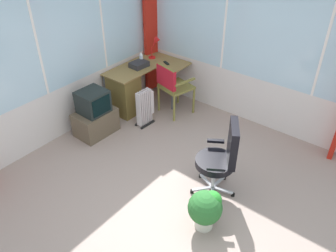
{
  "coord_description": "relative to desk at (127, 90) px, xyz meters",
  "views": [
    {
      "loc": [
        -2.39,
        -1.84,
        3.28
      ],
      "look_at": [
        0.43,
        0.39,
        0.81
      ],
      "focal_mm": 36.56,
      "sensor_mm": 36.0,
      "label": 1
    }
  ],
  "objects": [
    {
      "name": "potted_plant",
      "position": [
        -1.33,
        -2.52,
        -0.1
      ],
      "size": [
        0.4,
        0.4,
        0.51
      ],
      "color": "beige",
      "rests_on": "ground"
    },
    {
      "name": "spray_bottle",
      "position": [
        0.46,
        0.05,
        0.44
      ],
      "size": [
        0.06,
        0.06,
        0.22
      ],
      "color": "silver",
      "rests_on": "desk"
    },
    {
      "name": "desk_lamp",
      "position": [
        0.83,
        0.0,
        0.6
      ],
      "size": [
        0.22,
        0.19,
        0.4
      ],
      "color": "red",
      "rests_on": "desk"
    },
    {
      "name": "wooden_armchair",
      "position": [
        0.39,
        -0.67,
        0.2
      ],
      "size": [
        0.59,
        0.58,
        0.93
      ],
      "color": "olive",
      "rests_on": "ground"
    },
    {
      "name": "space_heater",
      "position": [
        -0.12,
        -0.53,
        -0.09
      ],
      "size": [
        0.35,
        0.19,
        0.63
      ],
      "color": "silver",
      "rests_on": "ground"
    },
    {
      "name": "desk",
      "position": [
        0.0,
        0.0,
        0.0
      ],
      "size": [
        1.35,
        0.94,
        0.74
      ],
      "color": "olive",
      "rests_on": "ground"
    },
    {
      "name": "north_window_panel",
      "position": [
        -1.31,
        0.35,
        0.93
      ],
      "size": [
        4.73,
        0.07,
        2.69
      ],
      "color": "silver",
      "rests_on": "ground"
    },
    {
      "name": "curtain_corner",
      "position": [
        0.96,
        0.22,
        0.89
      ],
      "size": [
        0.35,
        0.11,
        2.59
      ],
      "primitive_type": "cube",
      "rotation": [
        0.0,
        0.0,
        -0.13
      ],
      "color": "red",
      "rests_on": "ground"
    },
    {
      "name": "tv_on_stand",
      "position": [
        -0.82,
        -0.08,
        -0.07
      ],
      "size": [
        0.65,
        0.46,
        0.77
      ],
      "color": "brown",
      "rests_on": "ground"
    },
    {
      "name": "tv_remote",
      "position": [
        0.72,
        -0.31,
        0.35
      ],
      "size": [
        0.1,
        0.15,
        0.02
      ],
      "primitive_type": "cube",
      "rotation": [
        0.0,
        0.0,
        -0.43
      ],
      "color": "black",
      "rests_on": "desk"
    },
    {
      "name": "ground",
      "position": [
        -1.31,
        -2.0,
        -0.44
      ],
      "size": [
        5.73,
        5.63,
        0.06
      ],
      "primitive_type": "cube",
      "color": "gray"
    },
    {
      "name": "paper_tray",
      "position": [
        0.32,
        -0.02,
        0.38
      ],
      "size": [
        0.32,
        0.25,
        0.09
      ],
      "primitive_type": "cube",
      "rotation": [
        0.0,
        0.0,
        -0.08
      ],
      "color": "#2B2B2E",
      "rests_on": "desk"
    },
    {
      "name": "office_chair",
      "position": [
        -0.72,
        -2.34,
        0.19
      ],
      "size": [
        0.62,
        0.59,
        1.05
      ],
      "color": "#B7B7BF",
      "rests_on": "ground"
    },
    {
      "name": "east_window_panel",
      "position": [
        1.09,
        -2.0,
        0.93
      ],
      "size": [
        0.07,
        4.63,
        2.69
      ],
      "color": "silver",
      "rests_on": "ground"
    }
  ]
}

